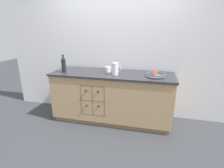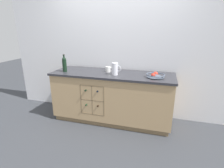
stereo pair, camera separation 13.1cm
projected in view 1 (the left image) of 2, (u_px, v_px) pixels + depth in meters
The scene contains 7 objects.
ground_plane at pixel (112, 119), 3.33m from camera, with size 14.00×14.00×0.00m, color #383A3F.
back_wall at pixel (117, 49), 3.31m from camera, with size 4.50×0.06×2.55m, color white.
kitchen_island at pixel (112, 97), 3.19m from camera, with size 2.14×0.71×0.91m.
fruit_bowl at pixel (156, 75), 2.81m from camera, with size 0.30×0.30×0.09m.
white_pitcher at pixel (115, 69), 2.91m from camera, with size 0.16×0.11×0.21m.
ceramic_mug at pixel (108, 69), 3.13m from camera, with size 0.13×0.09×0.10m.
standing_wine_bottle at pixel (64, 64), 3.09m from camera, with size 0.08×0.08×0.31m.
Camera 1 is at (0.70, -2.88, 1.66)m, focal length 28.00 mm.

